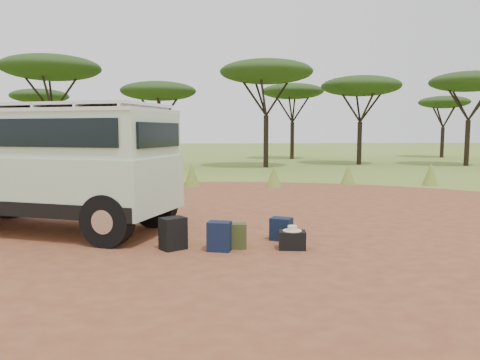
{
  "coord_description": "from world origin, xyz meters",
  "views": [
    {
      "loc": [
        0.38,
        -8.45,
        2.06
      ],
      "look_at": [
        1.2,
        1.58,
        1.0
      ],
      "focal_mm": 35.0,
      "sensor_mm": 36.0,
      "label": 1
    }
  ],
  "objects": [
    {
      "name": "backpack_olive",
      "position": [
        0.98,
        -0.44,
        0.22
      ],
      "size": [
        0.34,
        0.25,
        0.45
      ],
      "primitive_type": "cube",
      "rotation": [
        0.0,
        0.0,
        -0.07
      ],
      "color": "#3B431F",
      "rests_on": "ground"
    },
    {
      "name": "dirt_clearing",
      "position": [
        0.0,
        0.0,
        0.0
      ],
      "size": [
        23.0,
        23.0,
        0.01
      ],
      "primitive_type": "cylinder",
      "color": "brown",
      "rests_on": "ground"
    },
    {
      "name": "backpack_navy",
      "position": [
        0.67,
        -0.58,
        0.26
      ],
      "size": [
        0.45,
        0.37,
        0.51
      ],
      "primitive_type": "cube",
      "rotation": [
        0.0,
        0.0,
        -0.26
      ],
      "color": "#0F1C31",
      "rests_on": "ground"
    },
    {
      "name": "duffel_navy",
      "position": [
        1.86,
        0.12,
        0.22
      ],
      "size": [
        0.48,
        0.44,
        0.43
      ],
      "primitive_type": "cube",
      "rotation": [
        0.0,
        0.0,
        -0.5
      ],
      "color": "#0F1C31",
      "rests_on": "ground"
    },
    {
      "name": "ground",
      "position": [
        0.0,
        0.0,
        0.0
      ],
      "size": [
        140.0,
        140.0,
        0.0
      ],
      "primitive_type": "plane",
      "color": "olive",
      "rests_on": "ground"
    },
    {
      "name": "hard_case",
      "position": [
        1.94,
        -0.56,
        0.16
      ],
      "size": [
        0.5,
        0.38,
        0.32
      ],
      "primitive_type": "cube",
      "rotation": [
        0.0,
        0.0,
        -0.13
      ],
      "color": "black",
      "rests_on": "ground"
    },
    {
      "name": "safari_vehicle",
      "position": [
        -2.61,
        1.36,
        1.25
      ],
      "size": [
        5.65,
        3.85,
        2.58
      ],
      "rotation": [
        0.0,
        0.0,
        -0.37
      ],
      "color": "beige",
      "rests_on": "ground"
    },
    {
      "name": "stuff_sack",
      "position": [
        0.66,
        -0.49,
        0.13
      ],
      "size": [
        0.36,
        0.36,
        0.27
      ],
      "primitive_type": "cylinder",
      "rotation": [
        1.57,
        0.0,
        0.47
      ],
      "color": "black",
      "rests_on": "ground"
    },
    {
      "name": "safari_hat",
      "position": [
        1.94,
        -0.56,
        0.36
      ],
      "size": [
        0.33,
        0.33,
        0.1
      ],
      "color": "beige",
      "rests_on": "hard_case"
    },
    {
      "name": "acacia_treeline",
      "position": [
        0.75,
        19.81,
        4.87
      ],
      "size": [
        46.7,
        13.2,
        6.26
      ],
      "color": "black",
      "rests_on": "ground"
    },
    {
      "name": "grass_fringe",
      "position": [
        0.12,
        8.67,
        0.4
      ],
      "size": [
        36.6,
        1.6,
        0.9
      ],
      "color": "olive",
      "rests_on": "ground"
    },
    {
      "name": "backpack_black",
      "position": [
        -0.13,
        -0.42,
        0.28
      ],
      "size": [
        0.51,
        0.48,
        0.57
      ],
      "primitive_type": "cube",
      "rotation": [
        0.0,
        0.0,
        0.58
      ],
      "color": "black",
      "rests_on": "ground"
    }
  ]
}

